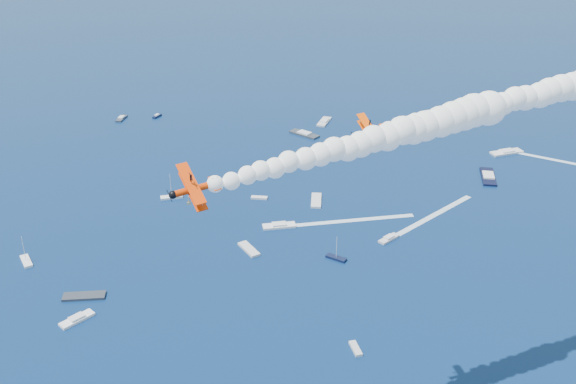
# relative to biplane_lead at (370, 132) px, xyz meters

# --- Properties ---
(biplane_lead) EXTENTS (9.66, 10.38, 6.96)m
(biplane_lead) POSITION_rel_biplane_lead_xyz_m (0.00, 0.00, 0.00)
(biplane_lead) COLOR #FF4F05
(biplane_trail) EXTENTS (12.17, 12.76, 8.59)m
(biplane_trail) POSITION_rel_biplane_lead_xyz_m (-24.05, -21.79, -2.70)
(biplane_trail) COLOR #EC3804
(smoke_trail_lead) EXTENTS (60.63, 55.61, 10.65)m
(smoke_trail_lead) POSITION_rel_biplane_lead_xyz_m (24.51, 15.50, 2.20)
(smoke_trail_lead) COLOR white
(smoke_trail_trail) EXTENTS (60.77, 59.00, 10.65)m
(smoke_trail_trail) POSITION_rel_biplane_lead_xyz_m (-1.05, -4.13, -0.50)
(smoke_trail_trail) COLOR white
(spectator_boats) EXTENTS (225.47, 162.22, 0.70)m
(spectator_boats) POSITION_rel_biplane_lead_xyz_m (2.49, 90.36, -60.14)
(spectator_boats) COLOR silver
(spectator_boats) RESTS_ON ground
(boat_wakes) EXTENTS (124.19, 143.75, 0.04)m
(boat_wakes) POSITION_rel_biplane_lead_xyz_m (37.30, 77.30, -60.46)
(boat_wakes) COLOR white
(boat_wakes) RESTS_ON ground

